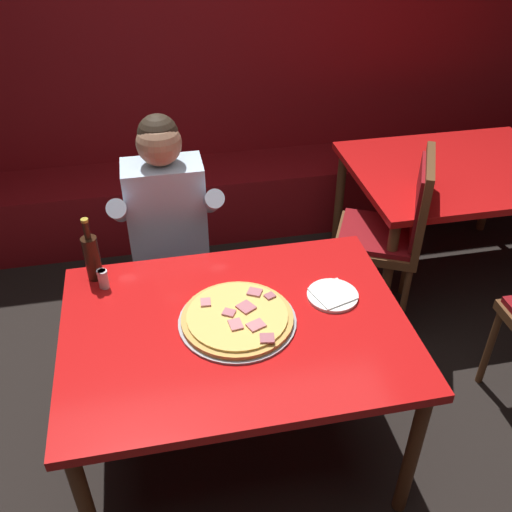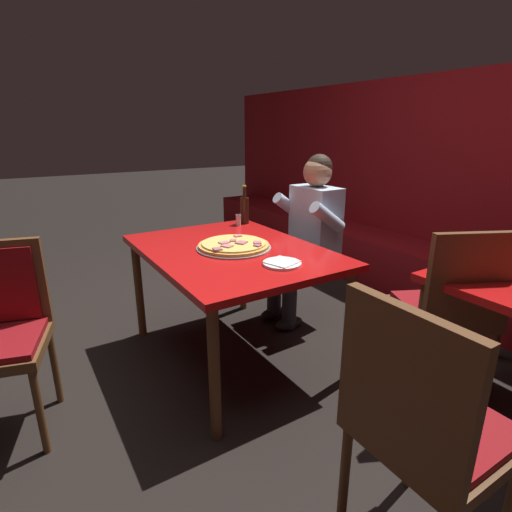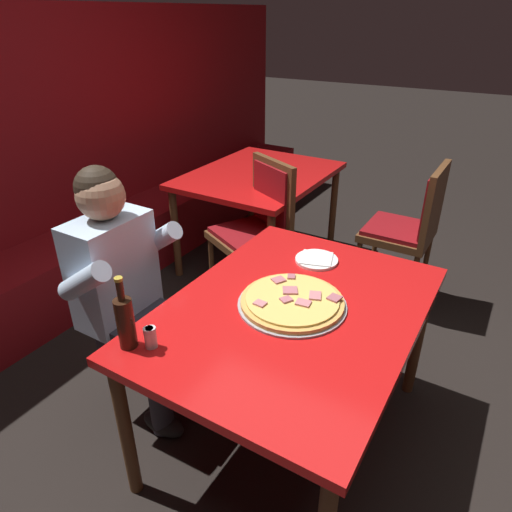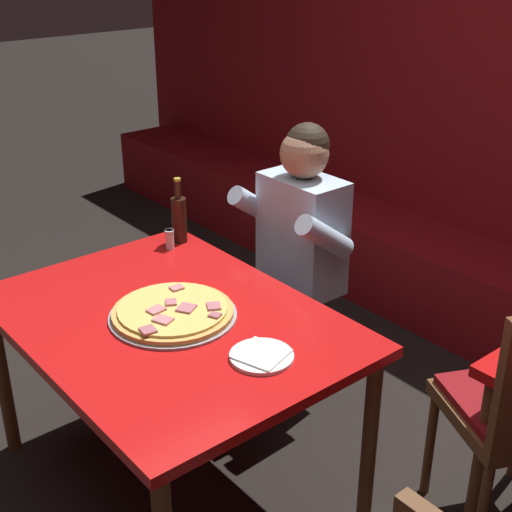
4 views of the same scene
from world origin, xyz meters
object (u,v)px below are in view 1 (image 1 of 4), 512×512
at_px(dining_chair_by_booth, 394,227).
at_px(pizza, 238,318).
at_px(plate_white_paper, 333,295).
at_px(shaker_black_pepper, 104,280).
at_px(beer_bottle, 92,256).
at_px(background_dining_table, 456,180).
at_px(diner_seated_blue_shirt, 169,234).
at_px(shaker_red_pepper_flakes, 102,279).
at_px(main_dining_table, 236,338).

bearing_deg(dining_chair_by_booth, pizza, -142.57).
xyz_separation_m(plate_white_paper, shaker_black_pepper, (-0.91, 0.25, 0.03)).
relative_size(beer_bottle, background_dining_table, 0.24).
xyz_separation_m(shaker_black_pepper, diner_seated_blue_shirt, (0.29, 0.42, -0.08)).
xyz_separation_m(shaker_red_pepper_flakes, diner_seated_blue_shirt, (0.30, 0.42, -0.08)).
xyz_separation_m(main_dining_table, plate_white_paper, (0.42, 0.08, 0.08)).
xyz_separation_m(main_dining_table, shaker_black_pepper, (-0.49, 0.33, 0.11)).
relative_size(shaker_red_pepper_flakes, diner_seated_blue_shirt, 0.07).
xyz_separation_m(plate_white_paper, dining_chair_by_booth, (0.58, 0.68, -0.18)).
relative_size(main_dining_table, beer_bottle, 4.54).
bearing_deg(main_dining_table, shaker_red_pepper_flakes, 146.23).
relative_size(main_dining_table, pizza, 2.90).
bearing_deg(main_dining_table, shaker_black_pepper, 146.34).
bearing_deg(beer_bottle, background_dining_table, 17.44).
bearing_deg(background_dining_table, plate_white_paper, -137.93).
bearing_deg(beer_bottle, shaker_red_pepper_flakes, -65.76).
bearing_deg(plate_white_paper, pizza, -169.95).
bearing_deg(background_dining_table, beer_bottle, -162.56).
height_order(pizza, background_dining_table, pizza).
bearing_deg(shaker_red_pepper_flakes, pizza, -32.33).
bearing_deg(plate_white_paper, dining_chair_by_booth, 49.70).
xyz_separation_m(main_dining_table, beer_bottle, (-0.53, 0.41, 0.19)).
height_order(beer_bottle, diner_seated_blue_shirt, diner_seated_blue_shirt).
xyz_separation_m(beer_bottle, shaker_black_pepper, (0.04, -0.08, -0.07)).
relative_size(shaker_black_pepper, diner_seated_blue_shirt, 0.07).
bearing_deg(dining_chair_by_booth, background_dining_table, 29.76).
distance_m(main_dining_table, pizza, 0.09).
bearing_deg(background_dining_table, shaker_red_pepper_flakes, -160.37).
relative_size(beer_bottle, shaker_black_pepper, 3.40).
relative_size(pizza, beer_bottle, 1.57).
height_order(dining_chair_by_booth, background_dining_table, dining_chair_by_booth).
bearing_deg(plate_white_paper, shaker_red_pepper_flakes, 164.67).
distance_m(plate_white_paper, dining_chair_by_booth, 0.91).
distance_m(main_dining_table, plate_white_paper, 0.43).
xyz_separation_m(diner_seated_blue_shirt, background_dining_table, (1.68, 0.29, -0.04)).
relative_size(diner_seated_blue_shirt, dining_chair_by_booth, 1.28).
bearing_deg(pizza, diner_seated_blue_shirt, 106.05).
distance_m(main_dining_table, shaker_black_pepper, 0.60).
relative_size(beer_bottle, diner_seated_blue_shirt, 0.23).
bearing_deg(shaker_red_pepper_flakes, shaker_black_pepper, -41.36).
distance_m(beer_bottle, dining_chair_by_booth, 1.59).
distance_m(main_dining_table, dining_chair_by_booth, 1.25).
xyz_separation_m(shaker_black_pepper, shaker_red_pepper_flakes, (-0.01, 0.01, 0.00)).
relative_size(pizza, shaker_red_pepper_flakes, 5.32).
height_order(plate_white_paper, dining_chair_by_booth, dining_chair_by_booth).
relative_size(plate_white_paper, background_dining_table, 0.17).
xyz_separation_m(shaker_red_pepper_flakes, background_dining_table, (1.97, 0.70, -0.12)).
bearing_deg(shaker_red_pepper_flakes, diner_seated_blue_shirt, 54.33).
distance_m(shaker_red_pepper_flakes, background_dining_table, 2.10).
relative_size(main_dining_table, shaker_red_pepper_flakes, 15.43).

